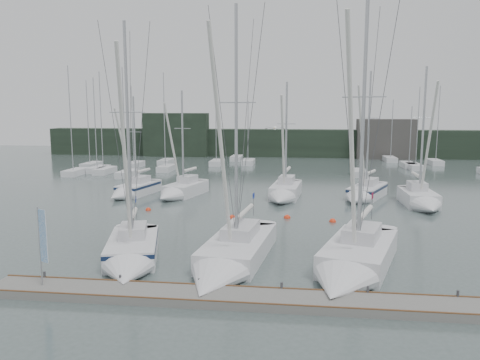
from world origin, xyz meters
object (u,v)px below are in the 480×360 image
Objects in this scene: sailboat_near_left at (130,256)px; sailboat_mid_d at (363,194)px; buoy_a at (232,218)px; sailboat_mid_b at (178,192)px; buoy_b at (287,218)px; buoy_c at (148,210)px; sailboat_near_right at (351,265)px; sailboat_mid_c at (284,193)px; buoy_d at (333,222)px; sailboat_near_center at (228,261)px; sailboat_mid_a at (131,191)px; dock_banner at (42,240)px; sailboat_mid_e at (422,201)px.

sailboat_near_left is 26.70m from sailboat_mid_d.
sailboat_mid_b is at bearing 128.94° from buoy_a.
buoy_b is at bearing -19.84° from sailboat_mid_b.
buoy_a reaches higher than buoy_c.
sailboat_near_right is 1.32× the size of sailboat_mid_c.
buoy_c is 16.00m from buoy_d.
sailboat_near_center is 23.91m from sailboat_mid_d.
sailboat_mid_b reaches higher than buoy_d.
sailboat_mid_d is at bearing 69.40° from buoy_d.
buoy_a is (-8.19, 12.53, -0.62)m from sailboat_near_right.
buoy_d is (19.61, -8.51, -0.58)m from sailboat_mid_a.
buoy_d is at bearing -13.11° from buoy_b.
sailboat_near_center is at bearing 52.21° from dock_banner.
sailboat_mid_a is at bearing 94.80° from sailboat_near_left.
sailboat_near_right reaches higher than sailboat_mid_e.
sailboat_near_right is (6.68, -0.08, 0.07)m from sailboat_near_center.
buoy_a is at bearing -117.75° from sailboat_mid_d.
sailboat_near_right is 22.01m from sailboat_mid_d.
sailboat_near_right is at bearing -34.14° from sailboat_mid_a.
sailboat_mid_a is 0.89× the size of sailboat_mid_c.
buoy_a is 4.51m from buoy_b.
buoy_a is at bearing 140.80° from sailboat_near_right.
sailboat_mid_a is (-13.04, 20.66, 0.02)m from sailboat_near_center.
buoy_d is at bearing -2.11° from buoy_a.
sailboat_mid_c is (2.45, 20.75, 0.07)m from sailboat_near_center.
sailboat_mid_c is 7.80m from buoy_b.
sailboat_mid_e is (8.24, 18.56, 0.01)m from sailboat_near_right.
sailboat_near_right is at bearing 40.56° from dock_banner.
sailboat_mid_a is 0.81× the size of sailboat_mid_e.
buoy_a is 1.01× the size of buoy_d.
dock_banner is (-6.78, -16.73, 2.68)m from buoy_a.
sailboat_near_right is 25.44m from sailboat_mid_b.
sailboat_mid_a is at bearing -153.62° from sailboat_mid_d.
sailboat_mid_d reaches higher than buoy_a.
sailboat_near_left is 15.50m from buoy_b.
sailboat_near_center is at bearing -91.18° from sailboat_mid_d.
sailboat_near_center is 6.68m from sailboat_near_right.
sailboat_near_center is 22.16m from sailboat_mid_b.
sailboat_near_center is 1.17× the size of sailboat_mid_e.
sailboat_mid_a is 19.82× the size of buoy_a.
sailboat_mid_e reaches higher than buoy_c.
sailboat_near_right reaches higher than buoy_c.
sailboat_near_center is at bearing -163.07° from sailboat_near_right.
sailboat_mid_d is 0.99× the size of sailboat_mid_e.
dock_banner reaches higher than buoy_c.
sailboat_mid_b is at bearing -173.32° from sailboat_mid_c.
dock_banner reaches higher than buoy_b.
buoy_b is (2.97, 12.99, -0.56)m from sailboat_near_center.
buoy_b is at bearing 166.89° from buoy_d.
sailboat_mid_c is at bearing 119.13° from sailboat_near_right.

